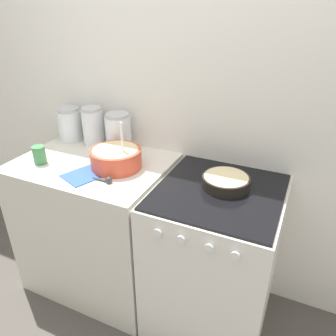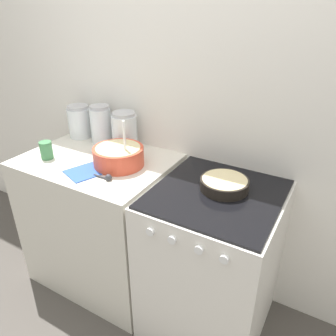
% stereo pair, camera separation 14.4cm
% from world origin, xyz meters
% --- Properties ---
extents(wall_back, '(4.79, 0.05, 2.40)m').
position_xyz_m(wall_back, '(0.00, 0.70, 1.20)').
color(wall_back, white).
rests_on(wall_back, ground_plane).
extents(countertop_cabinet, '(0.90, 0.67, 0.91)m').
position_xyz_m(countertop_cabinet, '(-0.45, 0.34, 0.46)').
color(countertop_cabinet, silver).
rests_on(countertop_cabinet, ground_plane).
extents(stove, '(0.65, 0.69, 0.91)m').
position_xyz_m(stove, '(0.34, 0.33, 0.46)').
color(stove, white).
rests_on(stove, ground_plane).
extents(mixing_bowl, '(0.29, 0.29, 0.28)m').
position_xyz_m(mixing_bowl, '(-0.28, 0.34, 0.98)').
color(mixing_bowl, '#D84C33').
rests_on(mixing_bowl, countertop_cabinet).
extents(baking_pan, '(0.25, 0.25, 0.06)m').
position_xyz_m(baking_pan, '(0.36, 0.39, 0.95)').
color(baking_pan, black).
rests_on(baking_pan, stove).
extents(storage_jar_left, '(0.16, 0.16, 0.22)m').
position_xyz_m(storage_jar_left, '(-0.79, 0.57, 1.01)').
color(storage_jar_left, silver).
rests_on(storage_jar_left, countertop_cabinet).
extents(storage_jar_middle, '(0.14, 0.14, 0.25)m').
position_xyz_m(storage_jar_middle, '(-0.59, 0.57, 1.02)').
color(storage_jar_middle, silver).
rests_on(storage_jar_middle, countertop_cabinet).
extents(storage_jar_right, '(0.16, 0.16, 0.24)m').
position_xyz_m(storage_jar_right, '(-0.40, 0.57, 1.02)').
color(storage_jar_right, silver).
rests_on(storage_jar_right, countertop_cabinet).
extents(tin_can, '(0.07, 0.07, 0.11)m').
position_xyz_m(tin_can, '(-0.71, 0.19, 0.97)').
color(tin_can, '#3F7F4C').
rests_on(tin_can, countertop_cabinet).
extents(recipe_page, '(0.25, 0.29, 0.01)m').
position_xyz_m(recipe_page, '(-0.37, 0.19, 0.92)').
color(recipe_page, '#3359B2').
rests_on(recipe_page, countertop_cabinet).
extents(measuring_spoon, '(0.12, 0.04, 0.04)m').
position_xyz_m(measuring_spoon, '(-0.22, 0.16, 0.93)').
color(measuring_spoon, '#333338').
rests_on(measuring_spoon, countertop_cabinet).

